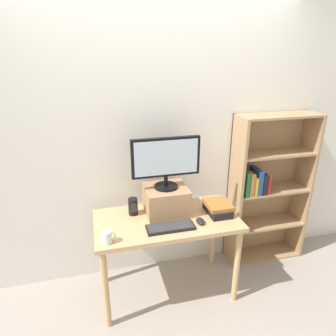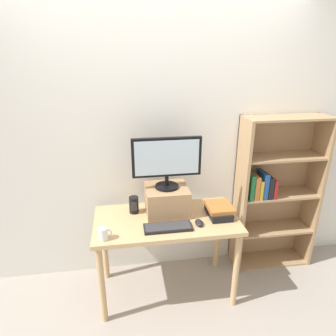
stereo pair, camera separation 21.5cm
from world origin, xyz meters
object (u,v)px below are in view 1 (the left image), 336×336
Objects in this scene: computer_mouse at (200,221)px; keyboard at (170,227)px; bookshelf_unit at (266,188)px; computer_monitor at (166,160)px; desk at (167,229)px; coffee_mug at (107,237)px; desk_speaker at (133,206)px; riser_box at (166,200)px; book_stack at (218,208)px.

keyboard is at bearing -175.69° from computer_mouse.
computer_monitor is (-1.06, -0.16, 0.44)m from bookshelf_unit.
coffee_mug is at bearing -155.87° from desk.
bookshelf_unit is at bearing 5.58° from desk_speaker.
computer_mouse is (0.25, -0.13, 0.12)m from desk.
coffee_mug is (-0.50, -0.22, 0.15)m from desk.
bookshelf_unit is at bearing 14.18° from desk.
computer_mouse reaches higher than desk.
computer_mouse is at bearing -48.03° from riser_box.
bookshelf_unit is at bearing 8.54° from riser_box.
book_stack is 1.80× the size of desk_speaker.
desk_speaker is (-0.25, 0.30, 0.06)m from keyboard.
desk is 0.34m from desk_speaker.
coffee_mug reaches higher than desk.
computer_mouse is 0.24m from book_stack.
coffee_mug is (-0.52, -0.34, -0.07)m from riser_box.
desk_speaker is (-0.26, 0.14, 0.17)m from desk.
computer_monitor is at bearing 163.43° from book_stack.
coffee_mug is at bearing -147.12° from computer_monitor.
desk_speaker is (-0.28, 0.03, -0.04)m from riser_box.
riser_box is 0.28m from desk_speaker.
computer_mouse is 0.71× the size of desk_speaker.
keyboard is (-0.03, -0.27, -0.46)m from computer_monitor.
book_stack is 0.97m from coffee_mug.
desk is at bearing 151.32° from computer_mouse.
keyboard is (-0.01, -0.15, 0.11)m from desk.
computer_mouse is at bearing -148.92° from book_stack.
desk is 4.53× the size of book_stack.
desk_speaker is at bearing 174.23° from riser_box.
desk_speaker is (-1.34, -0.13, 0.04)m from bookshelf_unit.
coffee_mug is at bearing -147.00° from riser_box.
desk_speaker is at bearing 151.21° from computer_mouse.
computer_monitor is at bearing -171.38° from bookshelf_unit.
book_stack is at bearing -16.75° from riser_box.
desk is 0.56m from coffee_mug.
desk is 3.35× the size of riser_box.
riser_box is 0.63× the size of computer_monitor.
bookshelf_unit reaches higher than book_stack.
coffee_mug is 0.44m from desk_speaker.
book_stack is at bearing -1.71° from desk.
computer_monitor is 0.56m from computer_mouse.
computer_mouse is 1.03× the size of coffee_mug.
bookshelf_unit is 0.70m from book_stack.
computer_monitor is at bearing 79.10° from desk.
computer_mouse reaches higher than keyboard.
computer_mouse is (-0.84, -0.41, -0.01)m from bookshelf_unit.
riser_box is (-1.06, -0.16, 0.09)m from bookshelf_unit.
desk is 11.41× the size of computer_mouse.
bookshelf_unit is at bearing 8.62° from computer_monitor.
riser_box is (0.02, 0.11, 0.21)m from desk.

